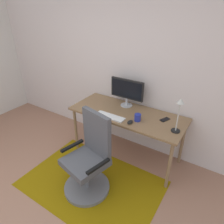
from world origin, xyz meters
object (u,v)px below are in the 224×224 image
at_px(monitor, 127,90).
at_px(desk_lamp, 179,111).
at_px(office_chair, 89,163).
at_px(cell_phone, 165,120).
at_px(computer_mouse, 130,122).
at_px(keyboard, 110,116).
at_px(coffee_cup, 138,117).
at_px(desk, 127,117).

height_order(monitor, desk_lamp, desk_lamp).
bearing_deg(office_chair, cell_phone, 69.73).
relative_size(computer_mouse, office_chair, 0.10).
height_order(keyboard, desk_lamp, desk_lamp).
bearing_deg(computer_mouse, desk_lamp, 13.82).
relative_size(keyboard, computer_mouse, 4.13).
bearing_deg(monitor, desk_lamp, -18.63).
bearing_deg(desk_lamp, monitor, 161.37).
relative_size(monitor, coffee_cup, 5.34).
bearing_deg(coffee_cup, office_chair, -113.01).
distance_m(computer_mouse, desk_lamp, 0.64).
relative_size(monitor, keyboard, 1.23).
relative_size(keyboard, office_chair, 0.40).
relative_size(coffee_cup, cell_phone, 0.71).
distance_m(cell_phone, office_chair, 1.16).
bearing_deg(office_chair, desk_lamp, 54.88).
distance_m(computer_mouse, office_chair, 0.74).
bearing_deg(coffee_cup, cell_phone, 36.08).
distance_m(keyboard, cell_phone, 0.75).
bearing_deg(monitor, coffee_cup, -42.31).
distance_m(coffee_cup, desk_lamp, 0.56).
xyz_separation_m(coffee_cup, desk_lamp, (0.51, 0.03, 0.24)).
distance_m(coffee_cup, cell_phone, 0.38).
bearing_deg(keyboard, coffee_cup, 17.83).
bearing_deg(cell_phone, desk_lamp, -20.66).
bearing_deg(cell_phone, computer_mouse, -114.42).
bearing_deg(desk, office_chair, -95.34).
distance_m(monitor, computer_mouse, 0.57).
relative_size(desk, computer_mouse, 16.04).
xyz_separation_m(keyboard, office_chair, (0.07, -0.58, -0.37)).
height_order(monitor, office_chair, monitor).
bearing_deg(keyboard, desk_lamp, 9.40).
bearing_deg(desk, coffee_cup, -27.52).
bearing_deg(office_chair, computer_mouse, 80.44).
relative_size(coffee_cup, desk_lamp, 0.22).
height_order(computer_mouse, desk_lamp, desk_lamp).
distance_m(desk, monitor, 0.40).
bearing_deg(desk, keyboard, -121.91).
relative_size(desk_lamp, office_chair, 0.42).
xyz_separation_m(monitor, cell_phone, (0.65, -0.09, -0.25)).
bearing_deg(office_chair, desk, 97.51).
relative_size(keyboard, coffee_cup, 4.35).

